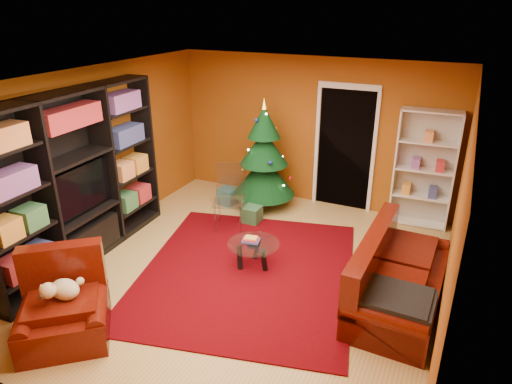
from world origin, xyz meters
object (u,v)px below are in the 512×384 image
at_px(armchair, 62,307).
at_px(acrylic_chair, 229,201).
at_px(gift_box_green, 252,215).
at_px(white_bookshelf, 424,170).
at_px(rug, 247,271).
at_px(dog, 65,289).
at_px(media_unit, 76,180).
at_px(coffee_table, 254,255).
at_px(sofa, 402,272).
at_px(gift_box_red, 257,201).
at_px(christmas_tree, 264,156).
at_px(gift_box_teal, 228,196).

distance_m(armchair, acrylic_chair, 3.09).
height_order(gift_box_green, white_bookshelf, white_bookshelf).
bearing_deg(rug, dog, -122.42).
xyz_separation_m(media_unit, coffee_table, (2.33, 0.76, -1.00)).
height_order(sofa, coffee_table, sofa).
xyz_separation_m(dog, acrylic_chair, (0.40, 2.99, -0.10)).
bearing_deg(gift_box_red, media_unit, -119.78).
relative_size(christmas_tree, acrylic_chair, 2.05).
bearing_deg(christmas_tree, rug, -71.50).
bearing_deg(gift_box_green, coffee_table, -63.47).
height_order(gift_box_red, dog, dog).
relative_size(media_unit, white_bookshelf, 1.58).
height_order(gift_box_teal, gift_box_green, gift_box_teal).
distance_m(media_unit, gift_box_green, 2.83).
distance_m(gift_box_teal, gift_box_green, 0.89).
height_order(media_unit, gift_box_green, media_unit).
xyz_separation_m(rug, dog, (-1.23, -1.94, 0.57)).
xyz_separation_m(media_unit, gift_box_teal, (0.98, 2.49, -1.04)).
distance_m(gift_box_teal, armchair, 3.92).
distance_m(rug, gift_box_red, 2.19).
bearing_deg(gift_box_teal, dog, -88.47).
relative_size(gift_box_teal, dog, 0.75).
relative_size(gift_box_teal, gift_box_green, 1.06).
bearing_deg(gift_box_teal, armchair, -88.60).
xyz_separation_m(gift_box_green, dog, (-0.63, -3.34, 0.44)).
height_order(rug, gift_box_red, gift_box_red).
relative_size(gift_box_red, armchair, 0.21).
distance_m(white_bookshelf, coffee_table, 3.12).
bearing_deg(gift_box_teal, gift_box_green, -34.27).
height_order(gift_box_red, armchair, armchair).
xyz_separation_m(white_bookshelf, armchair, (-3.14, -4.54, -0.57)).
bearing_deg(gift_box_red, gift_box_green, -71.47).
xyz_separation_m(christmas_tree, gift_box_green, (0.10, -0.69, -0.81)).
bearing_deg(rug, gift_box_green, 113.27).
bearing_deg(gift_box_red, christmas_tree, 28.07).
bearing_deg(gift_box_teal, white_bookshelf, 11.06).
distance_m(rug, media_unit, 2.66).
bearing_deg(media_unit, coffee_table, 15.09).
xyz_separation_m(gift_box_teal, sofa, (3.32, -1.72, 0.29)).
height_order(media_unit, white_bookshelf, media_unit).
distance_m(christmas_tree, gift_box_teal, 1.04).
xyz_separation_m(rug, white_bookshelf, (1.90, 2.53, 0.95)).
distance_m(christmas_tree, gift_box_red, 0.86).
relative_size(gift_box_red, acrylic_chair, 0.22).
bearing_deg(armchair, sofa, -5.49).
relative_size(media_unit, gift_box_green, 11.00).
bearing_deg(sofa, armchair, 126.05).
relative_size(armchair, acrylic_chair, 1.04).
bearing_deg(christmas_tree, sofa, -35.53).
relative_size(gift_box_teal, white_bookshelf, 0.15).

